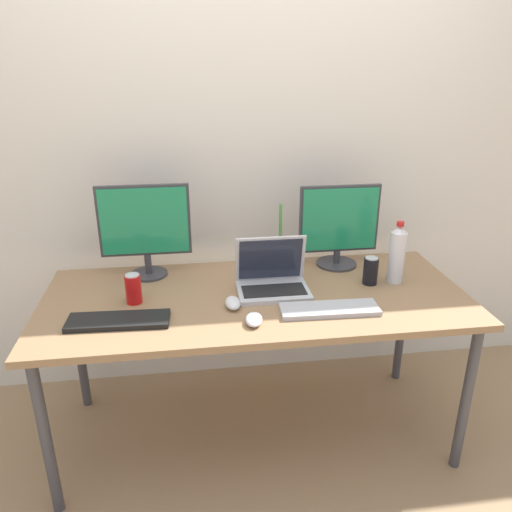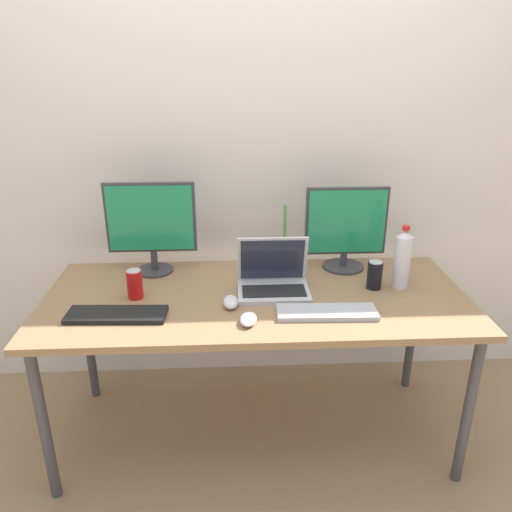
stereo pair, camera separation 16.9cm
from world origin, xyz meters
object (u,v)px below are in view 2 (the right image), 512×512
object	(u,v)px
water_bottle	(402,259)
mouse_by_keyboard	(248,319)
keyboard_main	(117,315)
bamboo_vase	(284,260)
laptop_silver	(273,279)
soda_can_near_keyboard	(375,275)
work_desk	(256,307)
keyboard_aux	(327,312)
monitor_center	(346,228)
monitor_left	(151,224)
mouse_by_laptop	(231,302)
soda_can_by_laptop	(135,284)

from	to	relation	value
water_bottle	mouse_by_keyboard	bearing A→B (deg)	-157.00
keyboard_main	water_bottle	distance (m)	1.23
bamboo_vase	laptop_silver	bearing A→B (deg)	-110.86
bamboo_vase	soda_can_near_keyboard	bearing A→B (deg)	-23.53
mouse_by_keyboard	water_bottle	xyz separation A→B (m)	(0.68, 0.29, 0.12)
work_desk	bamboo_vase	bearing A→B (deg)	55.94
keyboard_aux	water_bottle	distance (m)	0.46
work_desk	laptop_silver	size ratio (longest dim) A/B	5.90
laptop_silver	water_bottle	size ratio (longest dim) A/B	1.08
work_desk	water_bottle	world-z (taller)	water_bottle
keyboard_aux	soda_can_near_keyboard	bearing A→B (deg)	44.68
monitor_center	monitor_left	bearing A→B (deg)	-180.00
mouse_by_keyboard	mouse_by_laptop	bearing A→B (deg)	123.31
laptop_silver	bamboo_vase	distance (m)	0.18
keyboard_main	work_desk	bearing A→B (deg)	19.39
soda_can_near_keyboard	mouse_by_keyboard	bearing A→B (deg)	-153.27
monitor_left	laptop_silver	bearing A→B (deg)	-23.34
water_bottle	soda_can_by_laptop	xyz separation A→B (m)	(-1.15, -0.05, -0.07)
soda_can_near_keyboard	bamboo_vase	size ratio (longest dim) A/B	0.37
monitor_left	monitor_center	world-z (taller)	monitor_left
soda_can_by_laptop	work_desk	bearing A→B (deg)	-0.28
monitor_center	work_desk	bearing A→B (deg)	-148.04
keyboard_main	water_bottle	size ratio (longest dim) A/B	1.36
bamboo_vase	monitor_center	bearing A→B (deg)	12.10
monitor_left	keyboard_aux	distance (m)	0.90
monitor_center	soda_can_near_keyboard	bearing A→B (deg)	-69.37
mouse_by_keyboard	bamboo_vase	xyz separation A→B (m)	(0.18, 0.45, 0.06)
water_bottle	bamboo_vase	xyz separation A→B (m)	(-0.50, 0.16, -0.06)
monitor_center	water_bottle	size ratio (longest dim) A/B	1.40
work_desk	keyboard_aux	xyz separation A→B (m)	(0.27, -0.19, 0.07)
laptop_silver	mouse_by_laptop	world-z (taller)	laptop_silver
keyboard_main	monitor_left	bearing A→B (deg)	81.10
laptop_silver	soda_can_near_keyboard	world-z (taller)	laptop_silver
monitor_left	monitor_center	bearing A→B (deg)	0.00
monitor_left	laptop_silver	xyz separation A→B (m)	(0.54, -0.23, -0.18)
work_desk	soda_can_near_keyboard	bearing A→B (deg)	4.69
work_desk	mouse_by_keyboard	world-z (taller)	mouse_by_keyboard
mouse_by_keyboard	soda_can_by_laptop	xyz separation A→B (m)	(-0.47, 0.24, 0.05)
mouse_by_keyboard	soda_can_by_laptop	bearing A→B (deg)	160.59
work_desk	mouse_by_laptop	bearing A→B (deg)	-137.48
mouse_by_laptop	soda_can_by_laptop	xyz separation A→B (m)	(-0.40, 0.10, 0.04)
monitor_center	soda_can_near_keyboard	world-z (taller)	monitor_center
soda_can_by_laptop	mouse_by_keyboard	bearing A→B (deg)	-27.51
soda_can_near_keyboard	water_bottle	bearing A→B (deg)	2.64
monitor_center	bamboo_vase	bearing A→B (deg)	-167.90
keyboard_main	water_bottle	bearing A→B (deg)	12.85
monitor_left	keyboard_main	size ratio (longest dim) A/B	1.11
monitor_center	laptop_silver	distance (m)	0.46
keyboard_main	mouse_by_keyboard	size ratio (longest dim) A/B	3.60
mouse_by_laptop	water_bottle	size ratio (longest dim) A/B	0.38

